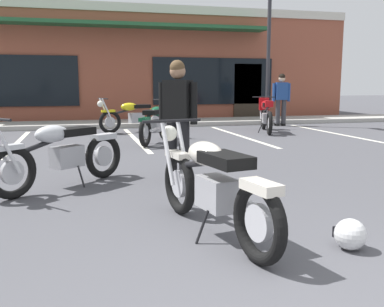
{
  "coord_description": "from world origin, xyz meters",
  "views": [
    {
      "loc": [
        -1.33,
        -1.67,
        1.34
      ],
      "look_at": [
        -0.08,
        3.13,
        0.55
      ],
      "focal_mm": 40.69,
      "sensor_mm": 36.0,
      "label": 1
    }
  ],
  "objects_px": {
    "motorcycle_foreground_classic": "(212,184)",
    "motorcycle_black_cruiser": "(60,153)",
    "motorcycle_green_cafe_racer": "(266,113)",
    "parking_lot_lamp_post": "(271,28)",
    "person_by_back_row": "(281,96)",
    "motorcycle_silver_naked": "(155,123)",
    "person_in_black_shirt": "(178,112)",
    "helmet_on_pavement": "(350,234)",
    "motorcycle_blue_standard": "(133,116)"
  },
  "relations": [
    {
      "from": "motorcycle_foreground_classic",
      "to": "motorcycle_black_cruiser",
      "type": "distance_m",
      "value": 2.59
    },
    {
      "from": "person_by_back_row",
      "to": "motorcycle_silver_naked",
      "type": "bearing_deg",
      "value": -146.82
    },
    {
      "from": "person_by_back_row",
      "to": "parking_lot_lamp_post",
      "type": "distance_m",
      "value": 2.19
    },
    {
      "from": "motorcycle_black_cruiser",
      "to": "motorcycle_blue_standard",
      "type": "bearing_deg",
      "value": 75.03
    },
    {
      "from": "motorcycle_silver_naked",
      "to": "motorcycle_foreground_classic",
      "type": "bearing_deg",
      "value": -95.29
    },
    {
      "from": "parking_lot_lamp_post",
      "to": "person_in_black_shirt",
      "type": "bearing_deg",
      "value": -123.12
    },
    {
      "from": "motorcycle_silver_naked",
      "to": "motorcycle_blue_standard",
      "type": "bearing_deg",
      "value": 95.51
    },
    {
      "from": "person_by_back_row",
      "to": "motorcycle_black_cruiser",
      "type": "bearing_deg",
      "value": -132.79
    },
    {
      "from": "parking_lot_lamp_post",
      "to": "helmet_on_pavement",
      "type": "bearing_deg",
      "value": -110.88
    },
    {
      "from": "person_in_black_shirt",
      "to": "motorcycle_black_cruiser",
      "type": "bearing_deg",
      "value": -173.42
    },
    {
      "from": "motorcycle_green_cafe_racer",
      "to": "motorcycle_silver_naked",
      "type": "bearing_deg",
      "value": -156.5
    },
    {
      "from": "motorcycle_blue_standard",
      "to": "motorcycle_silver_naked",
      "type": "bearing_deg",
      "value": -84.49
    },
    {
      "from": "parking_lot_lamp_post",
      "to": "motorcycle_black_cruiser",
      "type": "bearing_deg",
      "value": -130.61
    },
    {
      "from": "motorcycle_blue_standard",
      "to": "person_by_back_row",
      "type": "relative_size",
      "value": 1.22
    },
    {
      "from": "motorcycle_silver_naked",
      "to": "parking_lot_lamp_post",
      "type": "bearing_deg",
      "value": 36.55
    },
    {
      "from": "motorcycle_black_cruiser",
      "to": "helmet_on_pavement",
      "type": "bearing_deg",
      "value": -50.32
    },
    {
      "from": "motorcycle_silver_naked",
      "to": "motorcycle_blue_standard",
      "type": "distance_m",
      "value": 2.38
    },
    {
      "from": "person_by_back_row",
      "to": "motorcycle_blue_standard",
      "type": "bearing_deg",
      "value": -172.28
    },
    {
      "from": "parking_lot_lamp_post",
      "to": "person_by_back_row",
      "type": "bearing_deg",
      "value": -17.68
    },
    {
      "from": "motorcycle_blue_standard",
      "to": "motorcycle_green_cafe_racer",
      "type": "height_order",
      "value": "same"
    },
    {
      "from": "person_by_back_row",
      "to": "motorcycle_foreground_classic",
      "type": "bearing_deg",
      "value": -119.26
    },
    {
      "from": "motorcycle_silver_naked",
      "to": "motorcycle_black_cruiser",
      "type": "bearing_deg",
      "value": -115.57
    },
    {
      "from": "motorcycle_foreground_classic",
      "to": "motorcycle_black_cruiser",
      "type": "relative_size",
      "value": 1.2
    },
    {
      "from": "motorcycle_black_cruiser",
      "to": "motorcycle_green_cafe_racer",
      "type": "distance_m",
      "value": 7.76
    },
    {
      "from": "motorcycle_silver_naked",
      "to": "person_by_back_row",
      "type": "xyz_separation_m",
      "value": [
        4.63,
        3.03,
        0.49
      ]
    },
    {
      "from": "parking_lot_lamp_post",
      "to": "motorcycle_silver_naked",
      "type": "bearing_deg",
      "value": -143.45
    },
    {
      "from": "person_in_black_shirt",
      "to": "helmet_on_pavement",
      "type": "xyz_separation_m",
      "value": [
        0.75,
        -3.03,
        -0.82
      ]
    },
    {
      "from": "helmet_on_pavement",
      "to": "motorcycle_silver_naked",
      "type": "bearing_deg",
      "value": 93.34
    },
    {
      "from": "person_by_back_row",
      "to": "helmet_on_pavement",
      "type": "relative_size",
      "value": 6.44
    },
    {
      "from": "motorcycle_green_cafe_racer",
      "to": "parking_lot_lamp_post",
      "type": "relative_size",
      "value": 0.43
    },
    {
      "from": "person_in_black_shirt",
      "to": "person_by_back_row",
      "type": "distance_m",
      "value": 8.54
    },
    {
      "from": "motorcycle_silver_naked",
      "to": "person_by_back_row",
      "type": "bearing_deg",
      "value": 33.18
    },
    {
      "from": "motorcycle_foreground_classic",
      "to": "person_by_back_row",
      "type": "height_order",
      "value": "person_by_back_row"
    },
    {
      "from": "motorcycle_foreground_classic",
      "to": "person_by_back_row",
      "type": "relative_size",
      "value": 1.25
    },
    {
      "from": "motorcycle_black_cruiser",
      "to": "person_by_back_row",
      "type": "height_order",
      "value": "person_by_back_row"
    },
    {
      "from": "motorcycle_blue_standard",
      "to": "helmet_on_pavement",
      "type": "relative_size",
      "value": 7.83
    },
    {
      "from": "person_by_back_row",
      "to": "parking_lot_lamp_post",
      "type": "bearing_deg",
      "value": 162.32
    },
    {
      "from": "motorcycle_black_cruiser",
      "to": "person_in_black_shirt",
      "type": "distance_m",
      "value": 1.69
    },
    {
      "from": "motorcycle_black_cruiser",
      "to": "person_by_back_row",
      "type": "bearing_deg",
      "value": 47.21
    },
    {
      "from": "motorcycle_foreground_classic",
      "to": "motorcycle_green_cafe_racer",
      "type": "bearing_deg",
      "value": 62.67
    },
    {
      "from": "motorcycle_green_cafe_racer",
      "to": "person_by_back_row",
      "type": "bearing_deg",
      "value": 52.03
    },
    {
      "from": "person_in_black_shirt",
      "to": "parking_lot_lamp_post",
      "type": "relative_size",
      "value": 0.35
    },
    {
      "from": "motorcycle_black_cruiser",
      "to": "motorcycle_blue_standard",
      "type": "relative_size",
      "value": 0.86
    },
    {
      "from": "motorcycle_black_cruiser",
      "to": "motorcycle_silver_naked",
      "type": "distance_m",
      "value": 4.53
    },
    {
      "from": "motorcycle_blue_standard",
      "to": "motorcycle_foreground_classic",
      "type": "bearing_deg",
      "value": -92.33
    },
    {
      "from": "motorcycle_silver_naked",
      "to": "person_in_black_shirt",
      "type": "bearing_deg",
      "value": -95.13
    },
    {
      "from": "motorcycle_green_cafe_racer",
      "to": "person_by_back_row",
      "type": "distance_m",
      "value": 1.99
    },
    {
      "from": "motorcycle_silver_naked",
      "to": "person_in_black_shirt",
      "type": "xyz_separation_m",
      "value": [
        -0.35,
        -3.9,
        0.49
      ]
    },
    {
      "from": "motorcycle_foreground_classic",
      "to": "parking_lot_lamp_post",
      "type": "bearing_deg",
      "value": 62.86
    },
    {
      "from": "motorcycle_foreground_classic",
      "to": "helmet_on_pavement",
      "type": "relative_size",
      "value": 8.04
    }
  ]
}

